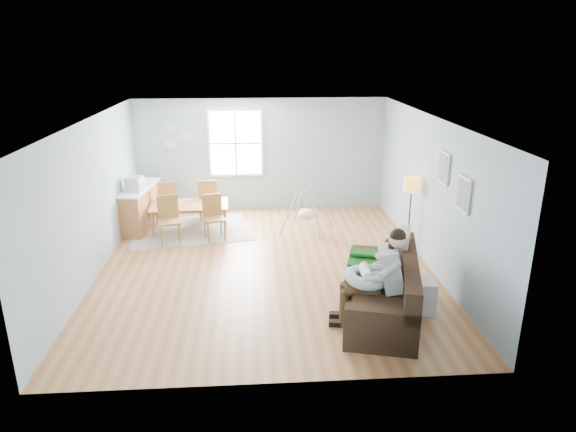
{
  "coord_description": "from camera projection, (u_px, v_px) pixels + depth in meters",
  "views": [
    {
      "loc": [
        -0.21,
        -8.74,
        3.91
      ],
      "look_at": [
        0.4,
        -0.13,
        1.0
      ],
      "focal_mm": 32.0,
      "sensor_mm": 36.0,
      "label": 1
    }
  ],
  "objects": [
    {
      "name": "father",
      "position": [
        378.0,
        274.0,
        7.29
      ],
      "size": [
        1.1,
        0.58,
        1.5
      ],
      "color": "#9A9B9D",
      "rests_on": "sofa"
    },
    {
      "name": "toddler",
      "position": [
        382.0,
        260.0,
        7.8
      ],
      "size": [
        0.61,
        0.42,
        0.91
      ],
      "color": "silver",
      "rests_on": "sofa"
    },
    {
      "name": "green_throw",
      "position": [
        381.0,
        258.0,
        8.37
      ],
      "size": [
        1.23,
        1.09,
        0.04
      ],
      "primitive_type": "cube",
      "rotation": [
        0.0,
        0.0,
        -0.27
      ],
      "color": "#12521C",
      "rests_on": "sofa"
    },
    {
      "name": "baby_swing",
      "position": [
        307.0,
        213.0,
        11.06
      ],
      "size": [
        1.24,
        1.25,
        0.96
      ],
      "color": "#ACACB1",
      "rests_on": "room"
    },
    {
      "name": "infant",
      "position": [
        365.0,
        271.0,
        7.35
      ],
      "size": [
        0.15,
        0.41,
        0.15
      ],
      "color": "white",
      "rests_on": "nursing_pillow"
    },
    {
      "name": "chair_sw",
      "position": [
        169.0,
        216.0,
        10.46
      ],
      "size": [
        0.52,
        0.52,
        0.98
      ],
      "color": "olive",
      "rests_on": "rug"
    },
    {
      "name": "storage_cube",
      "position": [
        418.0,
        296.0,
        7.83
      ],
      "size": [
        0.49,
        0.44,
        0.51
      ],
      "color": "white",
      "rests_on": "room"
    },
    {
      "name": "chair_ne",
      "position": [
        208.0,
        197.0,
        11.82
      ],
      "size": [
        0.5,
        0.5,
        0.97
      ],
      "color": "olive",
      "rests_on": "rug"
    },
    {
      "name": "sofa",
      "position": [
        386.0,
        294.0,
        7.73
      ],
      "size": [
        1.52,
        2.47,
        0.93
      ],
      "color": "black",
      "rests_on": "room"
    },
    {
      "name": "window",
      "position": [
        236.0,
        143.0,
        12.23
      ],
      "size": [
        1.32,
        0.08,
        1.62
      ],
      "color": "white",
      "rests_on": "room"
    },
    {
      "name": "rug",
      "position": [
        191.0,
        230.0,
        11.32
      ],
      "size": [
        2.84,
        2.35,
        0.01
      ],
      "primitive_type": "cube",
      "rotation": [
        0.0,
        0.0,
        0.18
      ],
      "color": "#9B978E",
      "rests_on": "room"
    },
    {
      "name": "pictures",
      "position": [
        453.0,
        180.0,
        8.14
      ],
      "size": [
        0.05,
        1.34,
        0.74
      ],
      "color": "white",
      "rests_on": "room"
    },
    {
      "name": "counter",
      "position": [
        141.0,
        207.0,
        11.36
      ],
      "size": [
        0.68,
        1.71,
        0.93
      ],
      "color": "brown",
      "rests_on": "room"
    },
    {
      "name": "dining_table",
      "position": [
        190.0,
        217.0,
        11.23
      ],
      "size": [
        1.72,
        1.01,
        0.59
      ],
      "primitive_type": "imported",
      "rotation": [
        0.0,
        0.0,
        0.05
      ],
      "color": "brown",
      "rests_on": "rug"
    },
    {
      "name": "beige_pillow",
      "position": [
        403.0,
        248.0,
        8.08
      ],
      "size": [
        0.35,
        0.59,
        0.57
      ],
      "primitive_type": "cube",
      "rotation": [
        0.0,
        0.0,
        -0.35
      ],
      "color": "tan",
      "rests_on": "sofa"
    },
    {
      "name": "chair_se",
      "position": [
        213.0,
        214.0,
        10.68
      ],
      "size": [
        0.53,
        0.53,
        0.94
      ],
      "color": "olive",
      "rests_on": "rug"
    },
    {
      "name": "nursing_pillow",
      "position": [
        365.0,
        278.0,
        7.35
      ],
      "size": [
        0.77,
        0.76,
        0.25
      ],
      "primitive_type": "torus",
      "rotation": [
        0.0,
        0.14,
        -0.25
      ],
      "color": "#A3BECC",
      "rests_on": "father"
    },
    {
      "name": "monitor",
      "position": [
        134.0,
        184.0,
        10.87
      ],
      "size": [
        0.38,
        0.37,
        0.31
      ],
      "color": "#ACACB1",
      "rests_on": "counter"
    },
    {
      "name": "chair_nw",
      "position": [
        167.0,
        199.0,
        11.6
      ],
      "size": [
        0.54,
        0.54,
        0.99
      ],
      "color": "olive",
      "rests_on": "rug"
    },
    {
      "name": "room",
      "position": [
        264.0,
        135.0,
        8.75
      ],
      "size": [
        8.4,
        9.4,
        3.9
      ],
      "color": "#A4623A"
    },
    {
      "name": "floor_lamp",
      "position": [
        411.0,
        191.0,
        9.76
      ],
      "size": [
        0.3,
        0.3,
        1.5
      ],
      "color": "black",
      "rests_on": "room"
    },
    {
      "name": "wall_plates",
      "position": [
        176.0,
        136.0,
        12.09
      ],
      "size": [
        0.67,
        0.02,
        0.66
      ],
      "color": "#A8C4CA",
      "rests_on": "room"
    }
  ]
}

